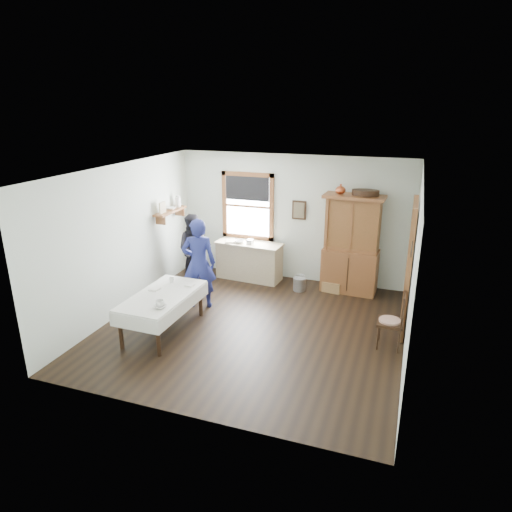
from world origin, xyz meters
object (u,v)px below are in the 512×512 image
Objects in this scene: china_hutch at (351,245)px; figure_dark at (195,252)px; wicker_basket at (332,286)px; woman_blue at (199,267)px; pail at (299,284)px; spindle_chair at (390,320)px; work_counter at (249,261)px; dining_table at (163,313)px.

china_hutch is 3.25m from figure_dark.
figure_dark is (-2.87, -0.49, 0.59)m from wicker_basket.
woman_blue reaches higher than wicker_basket.
woman_blue is (-1.60, -1.36, 0.66)m from pail.
china_hutch is 2.15× the size of spindle_chair.
china_hutch is at bearing 22.61° from wicker_basket.
china_hutch is (2.17, 0.02, 0.59)m from work_counter.
figure_dark is (-0.47, 2.16, 0.36)m from dining_table.
woman_blue reaches higher than figure_dark.
woman_blue is at bearing 82.87° from dining_table.
pail is at bearing -5.71° from figure_dark.
woman_blue is (-3.50, 0.40, 0.33)m from spindle_chair.
work_counter reaches higher than pail.
figure_dark is at bearing -170.27° from wicker_basket.
pail is 0.17× the size of woman_blue.
woman_blue reaches higher than work_counter.
spindle_chair reaches higher than pail.
wicker_basket is at bearing -165.45° from woman_blue.
dining_table is at bearing -96.40° from work_counter.
wicker_basket is 0.23× the size of woman_blue.
china_hutch is at bearing -2.72° from figure_dark.
pail is (1.74, 2.48, -0.20)m from dining_table.
work_counter is 1.03× the size of figure_dark.
china_hutch is 1.44× the size of figure_dark.
work_counter is 3.86× the size of wicker_basket.
china_hutch is 1.26× the size of woman_blue.
spindle_chair is at bearing 153.82° from woman_blue.
work_counter is at bearing 146.66° from spindle_chair.
figure_dark is (-1.01, -0.60, 0.28)m from work_counter.
woman_blue is 1.14× the size of figure_dark.
work_counter is 0.86× the size of dining_table.
wicker_basket is at bearing 122.76° from spindle_chair.
wicker_basket is at bearing -4.03° from figure_dark.
figure_dark reaches higher than work_counter.
dining_table is at bearing -91.43° from figure_dark.
woman_blue is at bearing 173.50° from spindle_chair.
woman_blue is at bearing -139.71° from pail.
wicker_basket is (-0.31, -0.13, -0.89)m from china_hutch.
woman_blue is at bearing -143.91° from china_hutch.
spindle_chair is 0.67× the size of figure_dark.
spindle_chair is 2.61m from pail.
wicker_basket is at bearing 47.91° from dining_table.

